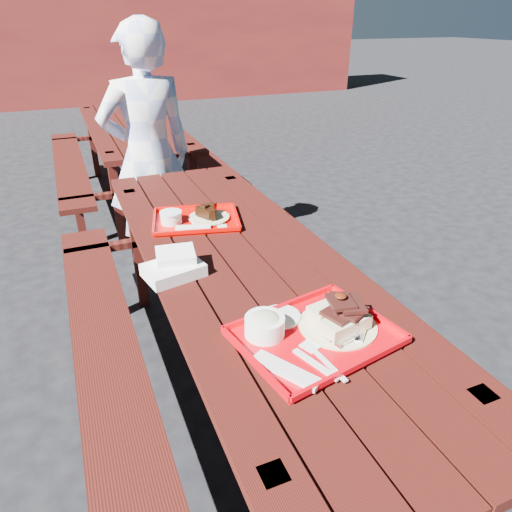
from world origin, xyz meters
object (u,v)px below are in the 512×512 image
object	(u,v)px
picnic_table_far	(133,144)
near_tray	(311,326)
far_tray	(195,219)
person	(149,157)
picnic_table_near	(242,294)

from	to	relation	value
picnic_table_far	near_tray	world-z (taller)	near_tray
far_tray	person	distance (m)	1.01
picnic_table_far	person	bearing A→B (deg)	-94.06
picnic_table_near	near_tray	bearing A→B (deg)	-89.81
picnic_table_near	picnic_table_far	size ratio (longest dim) A/B	1.00
picnic_table_far	far_tray	bearing A→B (deg)	-92.00
far_tray	near_tray	bearing A→B (deg)	-84.92
person	picnic_table_far	bearing A→B (deg)	-100.29
picnic_table_far	near_tray	bearing A→B (deg)	-89.97
far_tray	person	bearing A→B (deg)	90.85
picnic_table_near	far_tray	size ratio (longest dim) A/B	5.25
picnic_table_near	far_tray	bearing A→B (deg)	102.00
picnic_table_far	person	world-z (taller)	person
near_tray	person	world-z (taller)	person
picnic_table_far	person	xyz separation A→B (m)	(-0.10, -1.40, 0.25)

